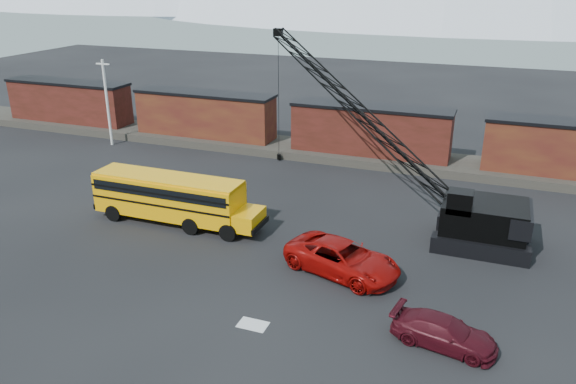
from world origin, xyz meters
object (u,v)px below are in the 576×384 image
(crawler_crane, at_px, (354,107))
(school_bus, at_px, (173,197))
(red_pickup, at_px, (343,258))
(maroon_suv, at_px, (444,332))

(crawler_crane, bearing_deg, school_bus, -136.25)
(red_pickup, height_order, crawler_crane, crawler_crane)
(school_bus, bearing_deg, red_pickup, -11.66)
(red_pickup, relative_size, maroon_suv, 1.39)
(school_bus, xyz_separation_m, crawler_crane, (9.48, 9.08, 4.79))
(school_bus, distance_m, red_pickup, 12.35)
(crawler_crane, bearing_deg, red_pickup, -77.43)
(school_bus, xyz_separation_m, red_pickup, (12.06, -2.49, -0.90))
(red_pickup, bearing_deg, maroon_suv, -110.30)
(maroon_suv, bearing_deg, school_bus, 77.99)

